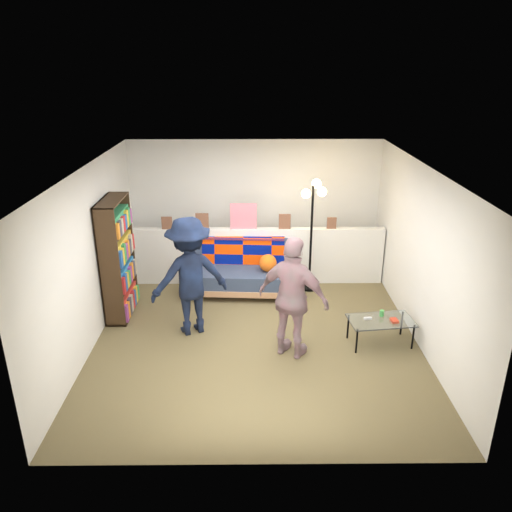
% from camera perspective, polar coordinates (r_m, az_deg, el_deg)
% --- Properties ---
extents(ground, '(5.00, 5.00, 0.00)m').
position_cam_1_polar(ground, '(7.30, 0.03, -8.85)').
color(ground, brown).
rests_on(ground, ground).
extents(room_shell, '(4.60, 5.05, 2.45)m').
position_cam_1_polar(room_shell, '(7.06, -0.01, 4.90)').
color(room_shell, silver).
rests_on(room_shell, ground).
extents(half_wall_ledge, '(4.45, 0.15, 1.00)m').
position_cam_1_polar(half_wall_ledge, '(8.70, -0.08, 0.04)').
color(half_wall_ledge, silver).
rests_on(half_wall_ledge, ground).
extents(ledge_decor, '(2.97, 0.02, 0.45)m').
position_cam_1_polar(ledge_decor, '(8.46, -1.62, 4.25)').
color(ledge_decor, brown).
rests_on(ledge_decor, half_wall_ledge).
extents(futon_sofa, '(1.88, 0.99, 0.79)m').
position_cam_1_polar(futon_sofa, '(8.41, -1.46, -1.74)').
color(futon_sofa, tan).
rests_on(futon_sofa, ground).
extents(bookshelf, '(0.30, 0.91, 1.82)m').
position_cam_1_polar(bookshelf, '(7.78, -15.52, -0.70)').
color(bookshelf, black).
rests_on(bookshelf, ground).
extents(coffee_table, '(0.93, 0.59, 0.46)m').
position_cam_1_polar(coffee_table, '(7.12, 14.13, -7.26)').
color(coffee_table, black).
rests_on(coffee_table, ground).
extents(floor_lamp, '(0.38, 0.35, 1.90)m').
position_cam_1_polar(floor_lamp, '(8.23, 6.55, 4.85)').
color(floor_lamp, black).
rests_on(floor_lamp, ground).
extents(person_left, '(1.27, 1.02, 1.72)m').
position_cam_1_polar(person_left, '(7.06, -7.59, -2.32)').
color(person_left, black).
rests_on(person_left, ground).
extents(person_right, '(1.05, 0.83, 1.66)m').
position_cam_1_polar(person_right, '(6.46, 4.27, -4.85)').
color(person_right, '#C47E8E').
rests_on(person_right, ground).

